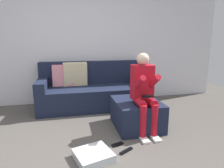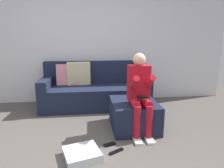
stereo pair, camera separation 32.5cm
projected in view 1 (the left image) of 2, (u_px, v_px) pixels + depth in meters
The scene contains 8 objects.
ground_plane at pixel (92, 163), 2.10m from camera, with size 8.26×8.26×0.00m, color #544F49.
wall_back at pixel (78, 42), 4.05m from camera, with size 6.35×0.10×2.53m, color silver.
couch_sectional at pixel (92, 90), 3.90m from camera, with size 2.08×0.88×0.88m.
ottoman at pixel (136, 114), 2.96m from camera, with size 0.66×0.77×0.41m, color #192138.
person_seated at pixel (144, 89), 2.71m from camera, with size 0.30×0.55×1.13m.
storage_bin at pixel (93, 155), 2.15m from camera, with size 0.38×0.37×0.09m, color silver.
remote_near_ottoman at pixel (126, 151), 2.30m from camera, with size 0.19×0.04×0.02m, color black.
remote_by_storage_bin at pixel (118, 144), 2.45m from camera, with size 0.15×0.06×0.02m, color black.
Camera 1 is at (-0.19, -1.87, 1.29)m, focal length 30.99 mm.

